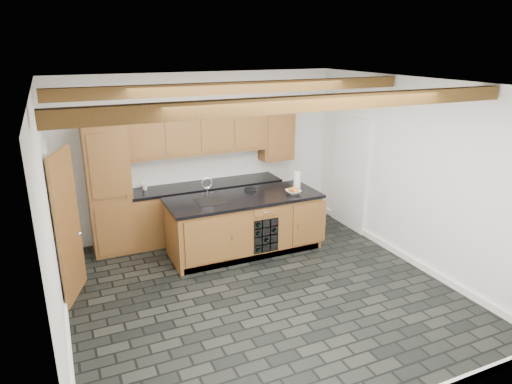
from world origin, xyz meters
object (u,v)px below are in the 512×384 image
(island, at_px, (245,224))
(kitchen_scale, at_px, (250,189))
(paper_towel, at_px, (297,180))
(fruit_bowl, at_px, (293,192))

(island, distance_m, kitchen_scale, 0.60)
(kitchen_scale, relative_size, paper_towel, 0.73)
(paper_towel, bearing_deg, fruit_bowl, -129.51)
(kitchen_scale, bearing_deg, fruit_bowl, -27.37)
(fruit_bowl, xyz_separation_m, paper_towel, (0.21, 0.25, 0.11))
(island, relative_size, fruit_bowl, 10.25)
(kitchen_scale, relative_size, fruit_bowl, 0.82)
(island, bearing_deg, fruit_bowl, -12.40)
(island, relative_size, paper_towel, 9.13)
(island, bearing_deg, kitchen_scale, 51.10)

